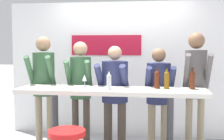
% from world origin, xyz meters
% --- Properties ---
extents(back_wall, '(4.20, 0.12, 2.42)m').
position_xyz_m(back_wall, '(-0.00, 1.43, 1.21)').
color(back_wall, white).
rests_on(back_wall, ground_plane).
extents(tasting_table, '(2.60, 0.59, 1.05)m').
position_xyz_m(tasting_table, '(0.00, 0.00, 0.90)').
color(tasting_table, silver).
rests_on(tasting_table, ground_plane).
extents(person_far_left, '(0.43, 0.56, 1.78)m').
position_xyz_m(person_far_left, '(-1.15, 0.48, 1.12)').
color(person_far_left, gray).
rests_on(person_far_left, ground_plane).
extents(person_left, '(0.41, 0.53, 1.70)m').
position_xyz_m(person_left, '(-0.57, 0.55, 1.07)').
color(person_left, '#473D33').
rests_on(person_left, ground_plane).
extents(person_center_left, '(0.52, 0.59, 1.64)m').
position_xyz_m(person_center_left, '(-0.02, 0.47, 1.00)').
color(person_center_left, '#473D33').
rests_on(person_center_left, ground_plane).
extents(person_center, '(0.47, 0.56, 1.61)m').
position_xyz_m(person_center, '(0.65, 0.53, 0.99)').
color(person_center, gray).
rests_on(person_center, ground_plane).
extents(person_center_right, '(0.38, 0.53, 1.83)m').
position_xyz_m(person_center_right, '(1.18, 0.46, 1.16)').
color(person_center_right, gray).
rests_on(person_center_right, ground_plane).
extents(wine_bottle_0, '(0.08, 0.08, 0.29)m').
position_xyz_m(wine_bottle_0, '(0.62, 0.12, 1.19)').
color(wine_bottle_0, '#4C1E0F').
rests_on(wine_bottle_0, tasting_table).
extents(wine_bottle_1, '(0.06, 0.06, 0.26)m').
position_xyz_m(wine_bottle_1, '(-0.01, -0.09, 1.17)').
color(wine_bottle_1, '#B7BCC1').
rests_on(wine_bottle_1, tasting_table).
extents(wine_bottle_2, '(0.08, 0.08, 0.29)m').
position_xyz_m(wine_bottle_2, '(0.75, 0.09, 1.19)').
color(wine_bottle_2, brown).
rests_on(wine_bottle_2, tasting_table).
extents(wine_bottle_3, '(0.07, 0.07, 0.29)m').
position_xyz_m(wine_bottle_3, '(1.10, 0.11, 1.19)').
color(wine_bottle_3, '#4C1E0F').
rests_on(wine_bottle_3, tasting_table).
extents(wine_glass_0, '(0.07, 0.07, 0.18)m').
position_xyz_m(wine_glass_0, '(-0.40, 0.13, 1.18)').
color(wine_glass_0, silver).
rests_on(wine_glass_0, tasting_table).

